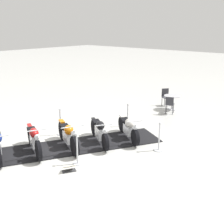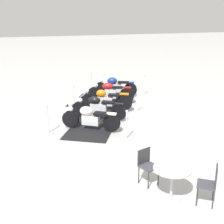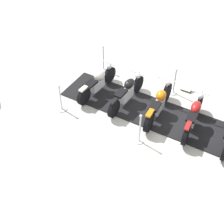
# 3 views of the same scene
# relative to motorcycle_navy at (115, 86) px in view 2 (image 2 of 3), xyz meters

# --- Properties ---
(ground_plane) EXTENTS (80.00, 80.00, 0.00)m
(ground_plane) POSITION_rel_motorcycle_navy_xyz_m (2.11, -1.10, -0.52)
(ground_plane) COLOR silver
(display_platform) EXTENTS (6.86, 4.66, 0.03)m
(display_platform) POSITION_rel_motorcycle_navy_xyz_m (2.11, -1.10, -0.50)
(display_platform) COLOR black
(display_platform) RESTS_ON ground_plane
(motorcycle_navy) EXTENTS (1.07, 2.02, 0.96)m
(motorcycle_navy) POSITION_rel_motorcycle_navy_xyz_m (0.00, 0.00, 0.00)
(motorcycle_navy) COLOR black
(motorcycle_navy) RESTS_ON display_platform
(motorcycle_maroon) EXTENTS (1.02, 2.05, 1.00)m
(motorcycle_maroon) POSITION_rel_motorcycle_navy_xyz_m (1.05, -0.56, -0.00)
(motorcycle_maroon) COLOR black
(motorcycle_maroon) RESTS_ON display_platform
(motorcycle_copper) EXTENTS (1.20, 2.17, 1.01)m
(motorcycle_copper) POSITION_rel_motorcycle_navy_xyz_m (2.09, -1.12, -0.03)
(motorcycle_copper) COLOR black
(motorcycle_copper) RESTS_ON display_platform
(motorcycle_black) EXTENTS (1.25, 1.96, 0.92)m
(motorcycle_black) POSITION_rel_motorcycle_navy_xyz_m (3.13, -1.69, -0.02)
(motorcycle_black) COLOR black
(motorcycle_black) RESTS_ON display_platform
(motorcycle_cream) EXTENTS (1.28, 1.89, 0.91)m
(motorcycle_cream) POSITION_rel_motorcycle_navy_xyz_m (4.18, -2.25, -0.04)
(motorcycle_cream) COLOR black
(motorcycle_cream) RESTS_ON display_platform
(stanchion_right_mid) EXTENTS (0.30, 0.30, 1.06)m
(stanchion_right_mid) POSITION_rel_motorcycle_navy_xyz_m (1.45, -2.31, -0.15)
(stanchion_right_mid) COLOR silver
(stanchion_right_mid) RESTS_ON ground_plane
(stanchion_right_rear) EXTENTS (0.36, 0.36, 1.06)m
(stanchion_right_rear) POSITION_rel_motorcycle_navy_xyz_m (4.05, -3.71, -0.20)
(stanchion_right_rear) COLOR silver
(stanchion_right_rear) RESTS_ON ground_plane
(stanchion_left_mid) EXTENTS (0.31, 0.31, 1.11)m
(stanchion_left_mid) POSITION_rel_motorcycle_navy_xyz_m (2.76, 0.12, -0.14)
(stanchion_left_mid) COLOR silver
(stanchion_left_mid) RESTS_ON ground_plane
(stanchion_right_front) EXTENTS (0.33, 0.33, 1.02)m
(stanchion_right_front) POSITION_rel_motorcycle_navy_xyz_m (-1.15, -0.91, -0.20)
(stanchion_right_front) COLOR silver
(stanchion_right_front) RESTS_ON ground_plane
(stanchion_left_front) EXTENTS (0.32, 0.32, 1.02)m
(stanchion_left_front) POSITION_rel_motorcycle_navy_xyz_m (0.16, 1.52, -0.18)
(stanchion_left_front) COLOR silver
(stanchion_left_front) RESTS_ON ground_plane
(stanchion_left_rear) EXTENTS (0.35, 0.35, 1.02)m
(stanchion_left_rear) POSITION_rel_motorcycle_navy_xyz_m (5.36, -1.28, -0.21)
(stanchion_left_rear) COLOR silver
(stanchion_left_rear) RESTS_ON ground_plane
(info_placard) EXTENTS (0.46, 0.40, 0.23)m
(info_placard) POSITION_rel_motorcycle_navy_xyz_m (0.95, -2.47, -0.44)
(info_placard) COLOR #333338
(info_placard) RESTS_ON ground_plane
(cafe_table) EXTENTS (0.88, 0.88, 0.75)m
(cafe_table) POSITION_rel_motorcycle_navy_xyz_m (8.93, -1.46, 0.06)
(cafe_table) COLOR #B7B7BC
(cafe_table) RESTS_ON ground_plane
(cafe_chair_near_table) EXTENTS (0.56, 0.56, 0.94)m
(cafe_chair_near_table) POSITION_rel_motorcycle_navy_xyz_m (9.41, -0.79, 0.02)
(cafe_chair_near_table) COLOR #2D2D33
(cafe_chair_near_table) RESTS_ON ground_plane
(cafe_chair_across_table) EXTENTS (0.52, 0.52, 0.89)m
(cafe_chair_across_table) POSITION_rel_motorcycle_navy_xyz_m (8.17, -1.75, 0.01)
(cafe_chair_across_table) COLOR #2D2D33
(cafe_chair_across_table) RESTS_ON ground_plane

